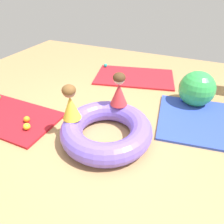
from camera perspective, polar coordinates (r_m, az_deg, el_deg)
ground_plane at (r=3.03m, az=-3.36°, el=-7.30°), size 8.00×8.00×0.00m
gym_mat_near_left at (r=3.90m, az=-27.49°, el=-0.77°), size 1.86×0.94×0.04m
gym_mat_near_right at (r=3.66m, az=25.79°, el=-2.57°), size 1.81×1.52×0.04m
gym_mat_front at (r=4.82m, az=6.20°, el=9.63°), size 1.93×1.43×0.04m
inflatable_cushion at (r=2.93m, az=-1.58°, el=-4.95°), size 1.30×1.30×0.31m
child_in_red at (r=3.08m, az=1.94°, el=6.24°), size 0.32×0.32×0.52m
child_in_yellow at (r=2.82m, az=-11.41°, el=2.54°), size 0.35×0.35×0.51m
play_ball_orange at (r=3.51m, az=-22.49°, el=-1.84°), size 0.10×0.10×0.10m
play_ball_teal at (r=5.26m, az=-1.79°, el=12.75°), size 0.09×0.09×0.09m
play_ball_blue at (r=4.00m, az=18.86°, el=3.39°), size 0.08×0.08×0.08m
play_ball_yellow at (r=3.34m, az=-22.48°, el=-3.73°), size 0.11×0.11×0.11m
exercise_ball_large at (r=3.93m, az=22.39°, el=5.95°), size 0.62×0.62×0.62m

